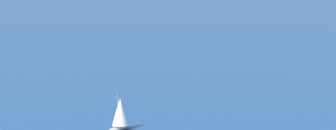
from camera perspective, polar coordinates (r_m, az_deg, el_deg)
sailboat_ahead at (r=178.30m, az=-4.07°, el=-4.08°), size 7.99×5.32×9.93m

